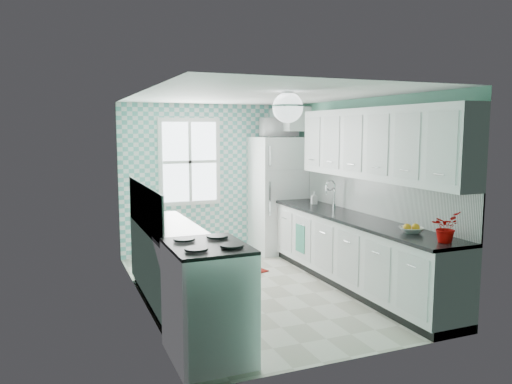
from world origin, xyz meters
name	(u,v)px	position (x,y,z in m)	size (l,w,h in m)	color
floor	(260,289)	(0.00, 0.00, -0.01)	(3.00, 4.40, 0.02)	beige
ceiling	(260,95)	(0.00, 0.00, 2.51)	(3.00, 4.40, 0.02)	white
wall_back	(209,179)	(0.00, 2.21, 1.25)	(3.00, 0.02, 2.50)	#67B195
wall_front	(357,224)	(0.00, -2.21, 1.25)	(3.00, 0.02, 2.50)	#67B195
wall_left	(141,201)	(-1.51, 0.00, 1.25)	(0.02, 4.40, 2.50)	#67B195
wall_right	(359,189)	(1.51, 0.00, 1.25)	(0.02, 4.40, 2.50)	#67B195
accent_wall	(210,179)	(0.00, 2.19, 1.25)	(3.00, 0.01, 2.50)	#61B7AD
window	(190,162)	(-0.35, 2.16, 1.55)	(1.04, 0.05, 1.44)	white
backsplash_right	(375,197)	(1.49, -0.40, 1.20)	(0.02, 3.60, 0.51)	white
backsplash_left	(144,206)	(-1.49, -0.07, 1.20)	(0.02, 2.15, 0.51)	white
upper_cabinets_right	(376,144)	(1.33, -0.60, 1.90)	(0.33, 3.20, 0.90)	white
upper_cabinet_fridge	(289,119)	(1.30, 1.83, 2.25)	(0.40, 0.74, 0.40)	white
ceiling_light	(288,107)	(0.00, -0.80, 2.32)	(0.34, 0.34, 0.35)	silver
base_cabinets_right	(355,254)	(1.20, -0.40, 0.45)	(0.60, 3.60, 0.90)	white
countertop_right	(355,219)	(1.19, -0.40, 0.92)	(0.63, 3.60, 0.04)	black
base_cabinets_left	(170,266)	(-1.20, -0.07, 0.45)	(0.60, 2.15, 0.90)	white
countertop_left	(170,228)	(-1.19, -0.07, 0.92)	(0.63, 2.15, 0.04)	black
fridge	(279,194)	(1.11, 1.81, 0.98)	(0.85, 0.84, 1.95)	white
stove	(208,299)	(-1.20, -1.64, 0.54)	(0.69, 0.86, 1.04)	white
sink	(324,208)	(1.20, 0.42, 0.93)	(0.48, 0.40, 0.53)	silver
rug	(228,268)	(-0.08, 1.07, 0.01)	(0.74, 1.06, 0.02)	maroon
dish_towel	(300,239)	(0.89, 0.57, 0.48)	(0.02, 0.27, 0.41)	#51B8A0
fruit_bowl	(411,230)	(1.20, -1.49, 0.97)	(0.26, 0.26, 0.07)	silver
potted_plant	(445,227)	(1.20, -2.00, 1.10)	(0.28, 0.25, 0.32)	#A30914
soap_bottle	(314,198)	(1.25, 0.82, 1.04)	(0.09, 0.09, 0.19)	#83A1AD
microwave	(279,127)	(1.11, 1.81, 2.11)	(0.58, 0.39, 0.32)	white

